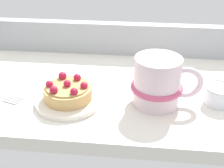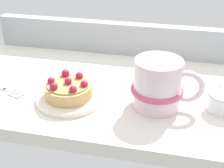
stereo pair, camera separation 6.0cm
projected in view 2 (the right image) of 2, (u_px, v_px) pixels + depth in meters
The scene contains 6 objects.
ground_plane at pixel (113, 91), 69.47cm from camera, with size 73.51×39.62×2.89cm, color silver.
window_rail_back at pixel (128, 39), 82.35cm from camera, with size 72.04×3.03×8.40cm, color #9EA3A8.
dessert_plate at pixel (69, 98), 63.04cm from camera, with size 13.28×13.28×1.14cm.
raspberry_tart at pixel (69, 89), 62.02cm from camera, with size 9.60×9.60×4.16cm.
coffee_mug at pixel (159, 85), 59.24cm from camera, with size 13.98×10.30×9.86cm.
sugar_bowl at pixel (223, 101), 59.38cm from camera, with size 6.44×6.44×3.78cm.
Camera 2 is at (13.11, -58.59, 33.54)cm, focal length 49.74 mm.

